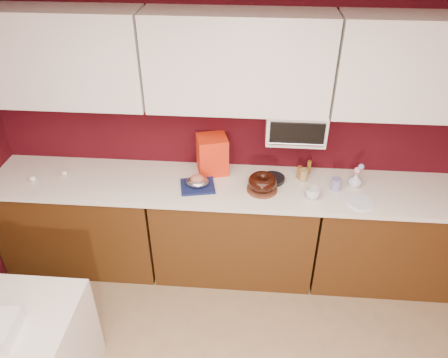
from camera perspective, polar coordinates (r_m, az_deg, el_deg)
ceiling at (r=1.01m, az=-3.98°, el=11.14°), size 4.00×4.50×0.02m
wall_back at (r=3.57m, az=1.80°, el=6.68°), size 4.00×0.02×2.50m
base_cabinet_left at (r=4.05m, az=-17.93°, el=-5.33°), size 1.31×0.58×0.86m
base_cabinet_center at (r=3.78m, az=1.32°, el=-6.64°), size 1.31×0.58×0.86m
base_cabinet_right at (r=3.96m, az=21.14°, el=-7.21°), size 1.31×0.58×0.86m
countertop at (r=3.50m, az=1.42°, el=-1.04°), size 4.00×0.62×0.04m
upper_cabinet_left at (r=3.51m, az=-21.26°, el=14.55°), size 1.31×0.33×0.70m
upper_cabinet_center at (r=3.18m, az=1.83°, el=14.94°), size 1.31×0.33×0.70m
upper_cabinet_right at (r=3.40m, az=25.55°, el=12.95°), size 1.31×0.33×0.70m
toaster_oven at (r=3.40m, az=9.36°, el=7.07°), size 0.45×0.30×0.25m
toaster_oven_door at (r=3.26m, az=9.52°, el=5.80°), size 0.40×0.02×0.18m
toaster_oven_handle at (r=3.28m, az=9.41°, el=4.52°), size 0.42×0.02×0.02m
cake_base at (r=3.43m, az=4.98°, el=-1.32°), size 0.31×0.31×0.02m
bundt_cake at (r=3.39m, az=5.04°, el=-0.37°), size 0.25×0.25×0.09m
navy_towel at (r=3.46m, az=-3.47°, el=-0.94°), size 0.30×0.27×0.02m
foil_ham_nest at (r=3.44m, az=-3.50°, el=-0.33°), size 0.21×0.19×0.06m
roasted_ham at (r=3.42m, az=-3.51°, el=0.02°), size 0.13×0.12×0.07m
pandoro_box at (r=3.57m, az=-1.54°, el=3.20°), size 0.28×0.27×0.32m
dark_pan at (r=3.55m, az=6.40°, el=0.03°), size 0.23×0.23×0.03m
coffee_mug at (r=3.38m, az=11.51°, el=-1.71°), size 0.10×0.10×0.11m
blue_jar at (r=3.52m, az=14.44°, el=-0.66°), size 0.08×0.08×0.10m
flower_vase at (r=3.59m, az=16.80°, el=-0.02°), size 0.11×0.11×0.13m
flower_pink at (r=3.55m, az=17.02°, el=1.09°), size 0.05×0.05×0.05m
flower_blue at (r=3.56m, az=17.49°, el=1.54°), size 0.05×0.05×0.05m
china_plate at (r=3.45m, az=17.40°, el=-2.91°), size 0.27×0.27×0.01m
amber_bottle at (r=3.59m, az=9.81°, el=0.88°), size 0.04×0.04×0.11m
paper_cup at (r=3.57m, az=10.36°, el=0.51°), size 0.08×0.08×0.10m
egg_left at (r=3.85m, az=-23.74°, el=0.05°), size 0.06×0.05×0.05m
egg_right at (r=3.83m, az=-20.12°, el=0.75°), size 0.06×0.05×0.04m
amber_bottle_tall at (r=3.67m, az=11.04°, el=1.56°), size 0.04×0.04×0.12m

